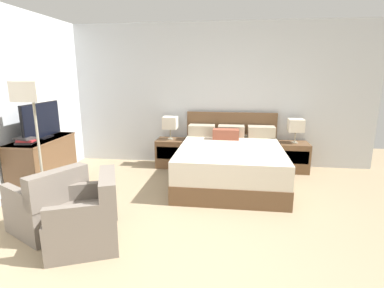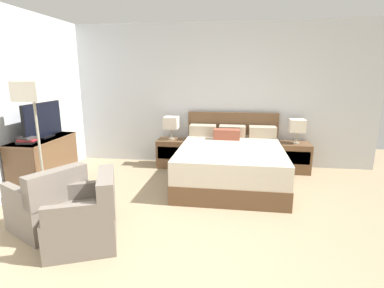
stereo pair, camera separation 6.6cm
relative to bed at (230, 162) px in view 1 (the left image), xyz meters
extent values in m
plane|color=#998466|center=(-0.53, -2.39, -0.34)|extent=(10.19, 10.19, 0.00)
cube|color=silver|center=(-0.53, 1.04, 1.01)|extent=(6.34, 0.06, 2.70)
cube|color=silver|center=(-3.13, -0.99, 1.01)|extent=(0.06, 5.20, 2.70)
cube|color=brown|center=(0.00, -0.08, -0.20)|extent=(1.65, 1.99, 0.28)
cube|color=beige|center=(0.00, -0.08, 0.11)|extent=(1.63, 1.97, 0.34)
cube|color=brown|center=(0.00, 0.94, 0.19)|extent=(1.71, 0.05, 1.04)
cube|color=tan|center=(-0.55, 0.75, 0.38)|extent=(0.48, 0.28, 0.20)
cube|color=tan|center=(0.00, 0.75, 0.38)|extent=(0.48, 0.28, 0.20)
cube|color=tan|center=(0.55, 0.75, 0.38)|extent=(0.48, 0.28, 0.20)
cube|color=brown|center=(-0.09, 0.48, 0.37)|extent=(0.46, 0.22, 0.18)
cube|color=brown|center=(-1.15, 0.72, -0.07)|extent=(0.52, 0.46, 0.53)
cube|color=#473120|center=(-1.15, 0.49, -0.02)|extent=(0.44, 0.01, 0.23)
cube|color=brown|center=(1.15, 0.72, -0.07)|extent=(0.52, 0.46, 0.53)
cube|color=#473120|center=(1.15, 0.49, -0.02)|extent=(0.44, 0.01, 0.23)
cylinder|color=gray|center=(-1.15, 0.72, 0.21)|extent=(0.11, 0.11, 0.02)
cylinder|color=gray|center=(-1.15, 0.72, 0.31)|extent=(0.02, 0.02, 0.19)
cube|color=beige|center=(-1.15, 0.72, 0.52)|extent=(0.26, 0.26, 0.22)
cylinder|color=gray|center=(1.15, 0.72, 0.21)|extent=(0.11, 0.11, 0.02)
cylinder|color=gray|center=(1.15, 0.72, 0.31)|extent=(0.02, 0.02, 0.19)
cube|color=beige|center=(1.15, 0.72, 0.52)|extent=(0.26, 0.26, 0.22)
cube|color=brown|center=(-2.83, -0.75, 0.07)|extent=(0.49, 1.09, 0.81)
cube|color=brown|center=(-2.83, -0.75, 0.47)|extent=(0.50, 1.12, 0.02)
cube|color=black|center=(-2.83, -0.68, 0.49)|extent=(0.18, 0.27, 0.02)
cube|color=black|center=(-2.83, -0.68, 0.75)|extent=(0.04, 0.88, 0.52)
cube|color=black|center=(-2.81, -0.68, 0.75)|extent=(0.01, 0.85, 0.50)
cube|color=#383333|center=(-2.84, -1.07, 0.49)|extent=(0.25, 0.21, 0.03)
cube|color=#B7282D|center=(-2.81, -1.07, 0.53)|extent=(0.25, 0.21, 0.03)
cube|color=#383333|center=(-2.83, -1.07, 0.55)|extent=(0.28, 0.23, 0.02)
cube|color=#70665B|center=(-2.08, -1.84, -0.14)|extent=(0.92, 0.92, 0.40)
cube|color=#70665B|center=(-1.84, -1.97, 0.24)|extent=(0.46, 0.68, 0.36)
cube|color=#70665B|center=(-2.22, -2.10, 0.15)|extent=(0.60, 0.37, 0.18)
cube|color=#70665B|center=(-1.95, -1.58, 0.15)|extent=(0.60, 0.37, 0.18)
cube|color=#70665B|center=(-1.50, -2.11, -0.14)|extent=(0.89, 0.89, 0.40)
cube|color=#70665B|center=(-1.25, -2.01, 0.24)|extent=(0.41, 0.69, 0.36)
cube|color=#70665B|center=(-1.39, -2.39, 0.15)|extent=(0.61, 0.32, 0.18)
cube|color=#70665B|center=(-1.62, -1.84, 0.15)|extent=(0.61, 0.32, 0.18)
cylinder|color=gray|center=(-2.48, -1.30, -0.32)|extent=(0.28, 0.28, 0.02)
cylinder|color=gray|center=(-2.48, -1.30, 0.39)|extent=(0.03, 0.03, 1.41)
cube|color=beige|center=(-2.48, -1.30, 1.22)|extent=(0.36, 0.36, 0.25)
camera|label=1|loc=(0.00, -4.79, 1.44)|focal=28.00mm
camera|label=2|loc=(0.06, -4.78, 1.44)|focal=28.00mm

